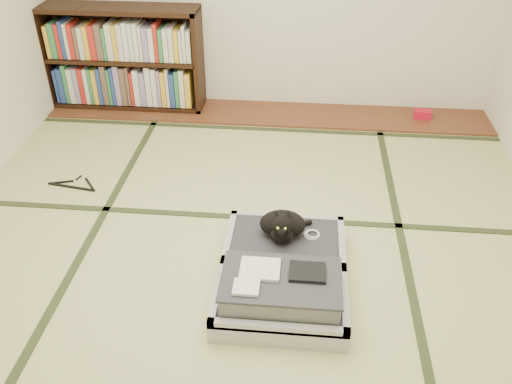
{
  "coord_description": "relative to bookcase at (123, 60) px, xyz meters",
  "views": [
    {
      "loc": [
        0.32,
        -2.53,
        2.21
      ],
      "look_at": [
        0.05,
        0.35,
        0.25
      ],
      "focal_mm": 38.0,
      "sensor_mm": 36.0,
      "label": 1
    }
  ],
  "objects": [
    {
      "name": "room_shell",
      "position": [
        1.32,
        -2.07,
        1.01
      ],
      "size": [
        4.5,
        4.5,
        4.5
      ],
      "color": "white",
      "rests_on": "ground"
    },
    {
      "name": "tatami_borders",
      "position": [
        1.32,
        -1.57,
        -0.45
      ],
      "size": [
        4.0,
        4.5,
        0.01
      ],
      "color": "#2D381E",
      "rests_on": "ground"
    },
    {
      "name": "bookcase",
      "position": [
        0.0,
        0.0,
        0.0
      ],
      "size": [
        1.43,
        0.33,
        0.92
      ],
      "color": "black",
      "rests_on": "wood_strip"
    },
    {
      "name": "cable_coil",
      "position": [
        1.74,
        -2.0,
        -0.3
      ],
      "size": [
        0.1,
        0.1,
        0.02
      ],
      "color": "white",
      "rests_on": "suitcase"
    },
    {
      "name": "hanger",
      "position": [
        -0.01,
        -1.4,
        -0.44
      ],
      "size": [
        0.38,
        0.2,
        0.01
      ],
      "color": "black",
      "rests_on": "floor"
    },
    {
      "name": "red_item",
      "position": [
        2.73,
        -0.04,
        -0.4
      ],
      "size": [
        0.16,
        0.1,
        0.07
      ],
      "primitive_type": "cube",
      "rotation": [
        0.0,
        0.0,
        -0.1
      ],
      "color": "red",
      "rests_on": "wood_strip"
    },
    {
      "name": "floor",
      "position": [
        1.32,
        -2.07,
        -0.45
      ],
      "size": [
        4.5,
        4.5,
        0.0
      ],
      "primitive_type": "plane",
      "color": "#C1BE80",
      "rests_on": "ground"
    },
    {
      "name": "wood_strip",
      "position": [
        1.32,
        -0.07,
        -0.44
      ],
      "size": [
        4.0,
        0.5,
        0.02
      ],
      "primitive_type": "cube",
      "color": "brown",
      "rests_on": "ground"
    },
    {
      "name": "cat",
      "position": [
        1.56,
        -2.03,
        -0.22
      ],
      "size": [
        0.32,
        0.32,
        0.26
      ],
      "color": "black",
      "rests_on": "suitcase"
    },
    {
      "name": "suitcase",
      "position": [
        1.58,
        -2.33,
        -0.35
      ],
      "size": [
        0.72,
        0.96,
        0.28
      ],
      "color": "silver",
      "rests_on": "floor"
    }
  ]
}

